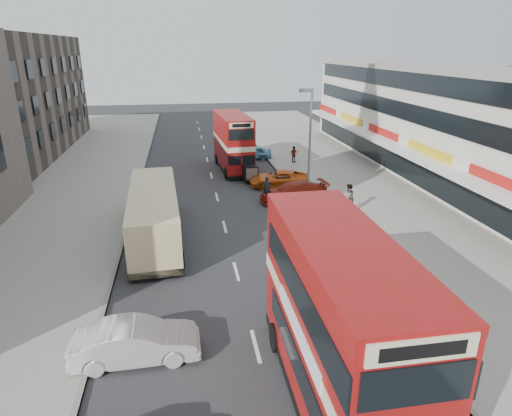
{
  "coord_description": "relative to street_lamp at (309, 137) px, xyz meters",
  "views": [
    {
      "loc": [
        -2.28,
        -11.63,
        10.75
      ],
      "look_at": [
        0.7,
        6.08,
        4.12
      ],
      "focal_mm": 30.58,
      "sensor_mm": 36.0,
      "label": 1
    }
  ],
  "objects": [
    {
      "name": "car_right_c",
      "position": [
        -1.93,
        13.47,
        -4.12
      ],
      "size": [
        4.1,
        2.08,
        1.34
      ],
      "primitive_type": "imported",
      "rotation": [
        0.0,
        0.0,
        -1.7
      ],
      "color": "#5999B3",
      "rests_on": "ground"
    },
    {
      "name": "kerb_left",
      "position": [
        -12.62,
        2.0,
        -4.71
      ],
      "size": [
        0.2,
        90.0,
        0.16
      ],
      "primitive_type": "cube",
      "color": "gray",
      "rests_on": "ground"
    },
    {
      "name": "commercial_row",
      "position": [
        13.42,
        4.0,
        -0.09
      ],
      "size": [
        9.9,
        46.2,
        9.3
      ],
      "color": "beige",
      "rests_on": "ground"
    },
    {
      "name": "road_surface",
      "position": [
        -6.52,
        2.0,
        -4.78
      ],
      "size": [
        12.0,
        90.0,
        0.01
      ],
      "primitive_type": "cube",
      "color": "#28282B",
      "rests_on": "ground"
    },
    {
      "name": "pedestrian_far",
      "position": [
        1.76,
        10.91,
        -3.84
      ],
      "size": [
        1.01,
        0.75,
        1.59
      ],
      "primitive_type": "imported",
      "rotation": [
        0.0,
        0.0,
        0.45
      ],
      "color": "gray",
      "rests_on": "pavement_right"
    },
    {
      "name": "car_right_b",
      "position": [
        -1.28,
        3.73,
        -4.11
      ],
      "size": [
        5.11,
        2.82,
        1.35
      ],
      "primitive_type": "imported",
      "rotation": [
        0.0,
        0.0,
        -1.69
      ],
      "color": "orange",
      "rests_on": "ground"
    },
    {
      "name": "pedestrian_near",
      "position": [
        2.02,
        -3.07,
        -3.63
      ],
      "size": [
        0.86,
        0.71,
        2.0
      ],
      "primitive_type": "imported",
      "rotation": [
        0.0,
        0.0,
        3.46
      ],
      "color": "gray",
      "rests_on": "pavement_right"
    },
    {
      "name": "bus_second",
      "position": [
        -4.31,
        9.65,
        -2.18
      ],
      "size": [
        3.04,
        9.03,
        4.94
      ],
      "rotation": [
        0.0,
        0.0,
        3.21
      ],
      "color": "black",
      "rests_on": "ground"
    },
    {
      "name": "cyclist",
      "position": [
        -3.02,
        -0.18,
        -4.1
      ],
      "size": [
        0.7,
        1.79,
        2.04
      ],
      "rotation": [
        0.0,
        0.0,
        -0.05
      ],
      "color": "gray",
      "rests_on": "ground"
    },
    {
      "name": "street_lamp",
      "position": [
        0.0,
        0.0,
        0.0
      ],
      "size": [
        1.0,
        0.2,
        8.12
      ],
      "color": "slate",
      "rests_on": "ground"
    },
    {
      "name": "coach",
      "position": [
        -10.74,
        -5.2,
        -3.13
      ],
      "size": [
        3.22,
        10.69,
        2.8
      ],
      "rotation": [
        0.0,
        0.0,
        0.05
      ],
      "color": "black",
      "rests_on": "ground"
    },
    {
      "name": "kerb_right",
      "position": [
        -0.42,
        2.0,
        -4.71
      ],
      "size": [
        0.2,
        90.0,
        0.16
      ],
      "primitive_type": "cube",
      "color": "gray",
      "rests_on": "ground"
    },
    {
      "name": "pavement_right",
      "position": [
        5.48,
        2.0,
        -4.71
      ],
      "size": [
        12.0,
        90.0,
        0.15
      ],
      "primitive_type": "cube",
      "color": "gray",
      "rests_on": "ground"
    },
    {
      "name": "ground",
      "position": [
        -6.52,
        -18.0,
        -4.78
      ],
      "size": [
        160.0,
        160.0,
        0.0
      ],
      "primitive_type": "plane",
      "color": "#28282B",
      "rests_on": "ground"
    },
    {
      "name": "car_left_front",
      "position": [
        -10.91,
        -16.0,
        -4.03
      ],
      "size": [
        4.6,
        1.66,
        1.51
      ],
      "primitive_type": "imported",
      "rotation": [
        0.0,
        0.0,
        1.59
      ],
      "color": "silver",
      "rests_on": "ground"
    },
    {
      "name": "bus_main",
      "position": [
        -4.49,
        -19.11,
        -1.88
      ],
      "size": [
        2.78,
        10.01,
        5.51
      ],
      "rotation": [
        0.0,
        0.0,
        3.14
      ],
      "color": "black",
      "rests_on": "ground"
    },
    {
      "name": "car_right_a",
      "position": [
        -1.01,
        0.0,
        -4.05
      ],
      "size": [
        5.21,
        2.49,
        1.46
      ],
      "primitive_type": "imported",
      "rotation": [
        0.0,
        0.0,
        -1.48
      ],
      "color": "maroon",
      "rests_on": "ground"
    },
    {
      "name": "pavement_left",
      "position": [
        -18.52,
        2.0,
        -4.71
      ],
      "size": [
        12.0,
        90.0,
        0.15
      ],
      "primitive_type": "cube",
      "color": "gray",
      "rests_on": "ground"
    }
  ]
}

